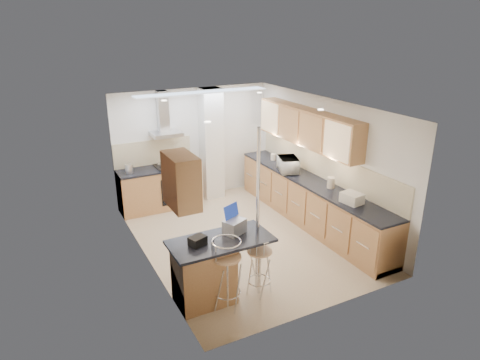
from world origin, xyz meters
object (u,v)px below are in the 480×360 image
bar_stool_near (227,274)px  bread_bin (352,198)px  microwave (288,165)px  laptop (234,226)px  bar_stool_end (259,265)px

bar_stool_near → bread_bin: (2.60, 0.46, 0.48)m
microwave → bar_stool_near: microwave is taller
laptop → bar_stool_near: size_ratio=0.28×
microwave → laptop: size_ratio=1.78×
laptop → bread_bin: bearing=-21.4°
bar_stool_end → bread_bin: bread_bin is taller
laptop → bar_stool_end: size_ratio=0.32×
microwave → bread_bin: 1.88m
bar_stool_end → bread_bin: size_ratio=2.78×
bar_stool_end → bread_bin: 2.13m
bread_bin → bar_stool_end: bearing=-177.9°
bar_stool_end → laptop: bearing=89.3°
laptop → bread_bin: laptop is taller
microwave → bar_stool_near: 3.49m
laptop → bar_stool_near: laptop is taller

